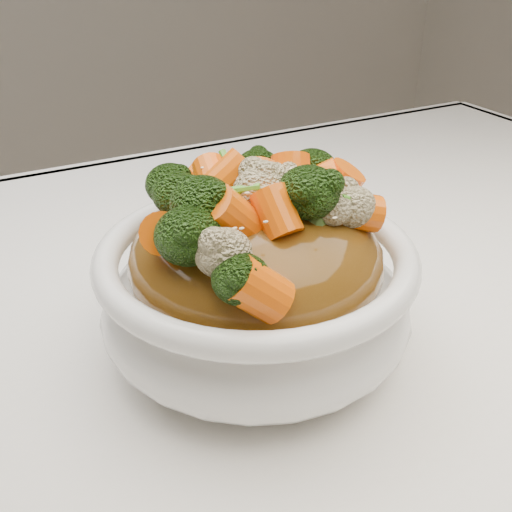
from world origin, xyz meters
TOP-DOWN VIEW (x-y plane):
  - tablecloth at (0.00, 0.00)m, footprint 1.20×0.80m
  - bowl at (-0.04, -0.05)m, footprint 0.24×0.24m
  - sauce_base at (-0.04, -0.05)m, footprint 0.19×0.19m
  - carrots at (-0.04, -0.05)m, footprint 0.19×0.19m
  - broccoli at (-0.04, -0.05)m, footprint 0.19×0.19m
  - cauliflower at (-0.04, -0.05)m, footprint 0.19×0.19m
  - scallions at (-0.04, -0.05)m, footprint 0.14×0.14m
  - sesame_seeds at (-0.04, -0.05)m, footprint 0.17×0.17m

SIDE VIEW (x-z plane):
  - tablecloth at x=0.00m, z-range 0.71..0.75m
  - bowl at x=-0.04m, z-range 0.75..0.84m
  - sauce_base at x=-0.04m, z-range 0.78..0.87m
  - cauliflower at x=-0.04m, z-range 0.87..0.91m
  - broccoli at x=-0.04m, z-range 0.87..0.91m
  - carrots at x=-0.04m, z-range 0.86..0.92m
  - scallions at x=-0.04m, z-range 0.88..0.90m
  - sesame_seeds at x=-0.04m, z-range 0.89..0.90m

